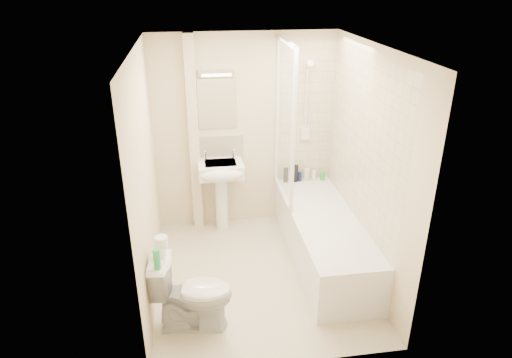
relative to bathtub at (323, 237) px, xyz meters
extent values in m
plane|color=beige|center=(-0.75, -0.20, -0.29)|extent=(2.50, 2.50, 0.00)
cube|color=beige|center=(-0.75, 1.05, 0.91)|extent=(2.20, 0.02, 2.40)
cube|color=beige|center=(-1.85, -0.20, 0.91)|extent=(0.02, 2.50, 2.40)
cube|color=beige|center=(0.35, -0.20, 0.91)|extent=(0.02, 2.50, 2.40)
cube|color=white|center=(-0.75, -0.20, 2.11)|extent=(2.20, 2.50, 0.02)
cube|color=beige|center=(0.00, 1.04, 1.14)|extent=(0.70, 0.01, 1.75)
cube|color=beige|center=(0.34, 0.00, 1.14)|extent=(0.01, 2.10, 1.75)
cube|color=beige|center=(-1.37, 0.99, 0.91)|extent=(0.12, 0.12, 2.40)
cube|color=beige|center=(-1.07, 1.04, 0.74)|extent=(0.60, 0.02, 0.30)
cube|color=white|center=(-1.07, 1.04, 1.29)|extent=(0.46, 0.01, 0.60)
cube|color=silver|center=(-1.07, 1.02, 1.66)|extent=(0.42, 0.07, 0.07)
cube|color=white|center=(0.00, 0.00, -0.01)|extent=(0.70, 2.10, 0.55)
cube|color=white|center=(0.00, 0.00, 0.21)|extent=(0.56, 1.96, 0.05)
cube|color=white|center=(-0.35, 0.60, 1.16)|extent=(0.01, 0.90, 1.80)
cube|color=white|center=(-0.35, 1.03, 1.16)|extent=(0.04, 0.04, 1.80)
cube|color=white|center=(-0.35, 0.15, 1.16)|extent=(0.04, 0.04, 1.80)
cube|color=white|center=(-0.35, 0.60, 2.04)|extent=(0.04, 0.90, 0.04)
cube|color=white|center=(-0.35, 0.60, 0.28)|extent=(0.04, 0.90, 0.03)
cylinder|color=white|center=(0.00, 1.02, 1.26)|extent=(0.02, 0.02, 0.90)
cylinder|color=white|center=(0.00, 1.02, 0.81)|extent=(0.05, 0.05, 0.02)
cylinder|color=white|center=(0.00, 1.02, 1.71)|extent=(0.05, 0.05, 0.02)
cylinder|color=white|center=(0.00, 0.95, 1.74)|extent=(0.08, 0.11, 0.11)
cube|color=white|center=(0.00, 1.01, 0.88)|extent=(0.10, 0.05, 0.14)
cylinder|color=white|center=(-0.02, 0.99, 1.31)|extent=(0.01, 0.13, 0.84)
cylinder|color=white|center=(-1.07, 0.88, 0.07)|extent=(0.16, 0.16, 0.72)
cube|color=white|center=(-1.07, 0.85, 0.54)|extent=(0.54, 0.41, 0.17)
ellipsoid|color=white|center=(-1.07, 0.68, 0.54)|extent=(0.54, 0.23, 0.17)
cube|color=silver|center=(-1.07, 0.85, 0.60)|extent=(0.37, 0.27, 0.04)
cylinder|color=white|center=(-1.25, 0.96, 0.67)|extent=(0.03, 0.03, 0.10)
cylinder|color=white|center=(-0.90, 0.96, 0.67)|extent=(0.03, 0.03, 0.10)
sphere|color=white|center=(-1.25, 0.96, 0.73)|extent=(0.04, 0.04, 0.04)
sphere|color=white|center=(-0.90, 0.96, 0.73)|extent=(0.04, 0.04, 0.04)
cylinder|color=black|center=(-0.24, 0.96, 0.35)|extent=(0.06, 0.06, 0.19)
cylinder|color=silver|center=(-0.19, 0.96, 0.33)|extent=(0.05, 0.05, 0.13)
cylinder|color=black|center=(-0.11, 0.96, 0.37)|extent=(0.07, 0.07, 0.22)
cylinder|color=#121D50|center=(-0.05, 0.96, 0.32)|extent=(0.05, 0.05, 0.12)
cylinder|color=beige|center=(0.03, 0.96, 0.34)|extent=(0.07, 0.07, 0.16)
cylinder|color=white|center=(0.13, 0.96, 0.33)|extent=(0.05, 0.05, 0.13)
cylinder|color=green|center=(0.24, 0.96, 0.31)|extent=(0.06, 0.06, 0.10)
imported|color=white|center=(-1.47, -0.86, 0.07)|extent=(0.59, 0.82, 0.73)
cylinder|color=white|center=(-1.74, -0.79, 0.49)|extent=(0.11, 0.11, 0.10)
cylinder|color=white|center=(-1.71, -0.77, 0.58)|extent=(0.11, 0.11, 0.09)
cylinder|color=green|center=(-1.74, -0.96, 0.53)|extent=(0.06, 0.06, 0.19)
camera|label=1|loc=(-1.39, -4.22, 2.70)|focal=32.00mm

